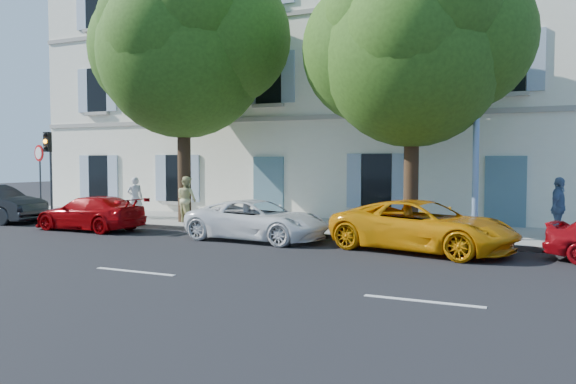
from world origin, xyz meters
The scene contains 15 objects.
ground centered at (0.00, 0.00, 0.00)m, with size 90.00×90.00×0.00m, color black.
sidewalk centered at (0.00, 4.45, 0.07)m, with size 36.00×4.50×0.15m, color #A09E96.
kerb centered at (0.00, 2.28, 0.08)m, with size 36.00×0.16×0.16m, color #9E998E.
building centered at (0.00, 10.20, 6.00)m, with size 28.00×7.00×12.00m, color white.
car_red_coupe centered at (-6.09, 1.03, 0.58)m, with size 1.62×3.98×1.16m, color #A20407.
car_white_coupe centered at (0.15, 1.24, 0.59)m, with size 1.97×4.28×1.19m, color white.
car_yellow_supercar centered at (4.97, 1.20, 0.66)m, with size 2.19×4.75×1.32m, color orange.
tree_left centered at (-4.01, 3.50, 6.13)m, with size 5.99×5.99×9.29m.
tree_right centered at (4.24, 3.05, 5.34)m, with size 5.25×5.25×8.09m.
traffic_light centered at (-10.04, 2.93, 2.55)m, with size 0.26×0.38×3.32m.
road_sign centered at (-10.56, 2.94, 2.19)m, with size 0.64×0.20×2.82m.
street_lamp centered at (6.03, 2.87, 5.11)m, with size 0.41×1.88×8.75m.
pedestrian_a centered at (-6.31, 3.56, 0.94)m, with size 0.58×0.38×1.58m, color silver.
pedestrian_b centered at (-3.82, 3.36, 0.97)m, with size 0.80×0.62×1.64m, color #CBC782.
pedestrian_c centered at (8.15, 4.17, 1.01)m, with size 1.01×0.42×1.73m, color slate.
Camera 1 is at (7.79, -13.26, 2.32)m, focal length 35.00 mm.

